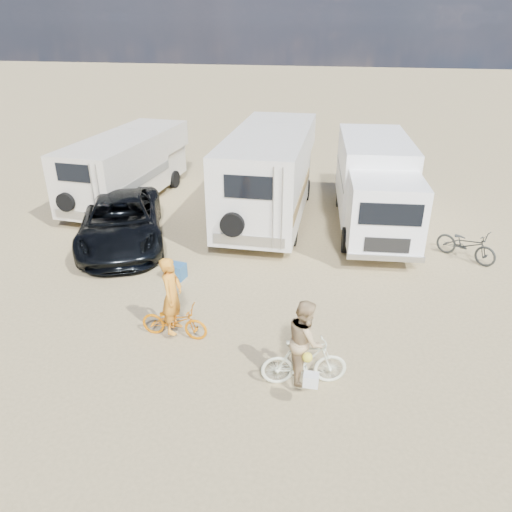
% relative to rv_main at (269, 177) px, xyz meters
% --- Properties ---
extents(ground, '(140.00, 140.00, 0.00)m').
position_rel_rv_main_xyz_m(ground, '(-0.38, -6.79, -1.59)').
color(ground, tan).
rests_on(ground, ground).
extents(rv_main, '(2.61, 7.52, 3.18)m').
position_rel_rv_main_xyz_m(rv_main, '(0.00, 0.00, 0.00)').
color(rv_main, silver).
rests_on(rv_main, ground).
extents(rv_left, '(2.83, 7.04, 2.63)m').
position_rel_rv_main_xyz_m(rv_left, '(-5.86, 0.82, -0.28)').
color(rv_left, white).
rests_on(rv_left, ground).
extents(box_truck, '(2.87, 7.17, 2.97)m').
position_rel_rv_main_xyz_m(box_truck, '(3.75, -0.28, -0.11)').
color(box_truck, white).
rests_on(box_truck, ground).
extents(dark_suv, '(4.49, 6.14, 1.55)m').
position_rel_rv_main_xyz_m(dark_suv, '(-4.38, -3.12, -0.82)').
color(dark_suv, black).
rests_on(dark_suv, ground).
extents(bike_man, '(1.62, 0.61, 0.84)m').
position_rel_rv_main_xyz_m(bike_man, '(-0.93, -7.87, -1.17)').
color(bike_man, '#C66704').
rests_on(bike_man, ground).
extents(bike_woman, '(1.82, 0.89, 1.05)m').
position_rel_rv_main_xyz_m(bike_woman, '(2.20, -8.93, -1.06)').
color(bike_woman, silver).
rests_on(bike_woman, ground).
extents(rider_man, '(0.47, 0.70, 1.87)m').
position_rel_rv_main_xyz_m(rider_man, '(-0.93, -7.87, -0.66)').
color(rider_man, orange).
rests_on(rider_man, ground).
extents(rider_woman, '(0.85, 0.99, 1.77)m').
position_rel_rv_main_xyz_m(rider_woman, '(2.20, -8.93, -0.70)').
color(rider_woman, tan).
rests_on(rider_woman, ground).
extents(bike_parked, '(1.92, 1.65, 0.99)m').
position_rel_rv_main_xyz_m(bike_parked, '(6.52, -2.31, -1.09)').
color(bike_parked, '#262926').
rests_on(bike_parked, ground).
extents(cooler, '(0.63, 0.50, 0.45)m').
position_rel_rv_main_xyz_m(cooler, '(-1.86, -5.14, -1.37)').
color(cooler, '#28588A').
rests_on(cooler, ground).
extents(crate, '(0.64, 0.64, 0.40)m').
position_rel_rv_main_xyz_m(crate, '(0.84, -2.50, -1.39)').
color(crate, '#906E4E').
rests_on(crate, ground).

